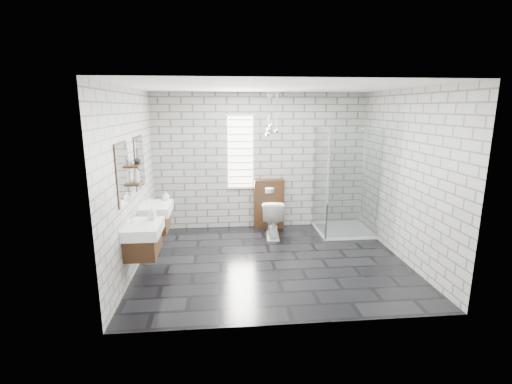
{
  "coord_description": "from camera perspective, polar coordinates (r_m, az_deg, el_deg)",
  "views": [
    {
      "loc": [
        -0.78,
        -5.52,
        2.41
      ],
      "look_at": [
        -0.23,
        0.35,
        1.06
      ],
      "focal_mm": 26.0,
      "sensor_mm": 36.0,
      "label": 1
    }
  ],
  "objects": [
    {
      "name": "vanity_right",
      "position": [
        6.36,
        -15.44,
        -2.66
      ],
      "size": [
        0.47,
        0.7,
        1.57
      ],
      "color": "#3B2312",
      "rests_on": "wall_left"
    },
    {
      "name": "wall_back",
      "position": [
        7.45,
        0.66,
        4.72
      ],
      "size": [
        4.2,
        0.02,
        2.7
      ],
      "primitive_type": "cube",
      "color": "#A4A49F",
      "rests_on": "floor"
    },
    {
      "name": "ceiling",
      "position": [
        5.58,
        2.75,
        15.96
      ],
      "size": [
        4.2,
        3.6,
        0.02
      ],
      "primitive_type": "cube",
      "color": "white",
      "rests_on": "wall_back"
    },
    {
      "name": "soap_bottle_b",
      "position": [
        6.56,
        -13.71,
        -0.56
      ],
      "size": [
        0.14,
        0.14,
        0.15
      ],
      "primitive_type": "imported",
      "rotation": [
        0.0,
        0.0,
        0.19
      ],
      "color": "#B2B2B2",
      "rests_on": "vanity_right"
    },
    {
      "name": "wall_front",
      "position": [
        3.94,
        6.26,
        -2.81
      ],
      "size": [
        4.2,
        0.02,
        2.7
      ],
      "primitive_type": "cube",
      "color": "#A4A49F",
      "rests_on": "floor"
    },
    {
      "name": "shelf_lower",
      "position": [
        5.72,
        -17.92,
        1.27
      ],
      "size": [
        0.14,
        0.3,
        0.03
      ],
      "primitive_type": "cube",
      "color": "#3B2312",
      "rests_on": "wall_left"
    },
    {
      "name": "shower_enclosure",
      "position": [
        7.33,
        12.93,
        -2.51
      ],
      "size": [
        1.0,
        1.0,
        2.03
      ],
      "color": "white",
      "rests_on": "floor"
    },
    {
      "name": "flush_plate",
      "position": [
        7.36,
        2.11,
        0.25
      ],
      "size": [
        0.18,
        0.01,
        0.12
      ],
      "primitive_type": "cube",
      "color": "silver",
      "rests_on": "cistern_panel"
    },
    {
      "name": "wall_right",
      "position": [
        6.32,
        21.91,
        2.31
      ],
      "size": [
        0.02,
        3.6,
        2.7
      ],
      "primitive_type": "cube",
      "color": "#A4A49F",
      "rests_on": "floor"
    },
    {
      "name": "toilet",
      "position": [
        7.04,
        2.55,
        -4.02
      ],
      "size": [
        0.47,
        0.75,
        0.72
      ],
      "primitive_type": "imported",
      "rotation": [
        0.0,
        0.0,
        3.04
      ],
      "color": "white",
      "rests_on": "floor"
    },
    {
      "name": "shelf_upper",
      "position": [
        5.67,
        -18.11,
        3.84
      ],
      "size": [
        0.14,
        0.3,
        0.03
      ],
      "primitive_type": "cube",
      "color": "#3B2312",
      "rests_on": "wall_left"
    },
    {
      "name": "cistern_panel",
      "position": [
        7.53,
        1.99,
        -1.81
      ],
      "size": [
        0.6,
        0.2,
        1.0
      ],
      "primitive_type": "cube",
      "color": "#3B2312",
      "rests_on": "floor"
    },
    {
      "name": "soap_bottle_a",
      "position": [
        5.46,
        -15.68,
        -3.13
      ],
      "size": [
        0.1,
        0.11,
        0.2
      ],
      "primitive_type": "imported",
      "rotation": [
        0.0,
        0.0,
        -0.2
      ],
      "color": "#B2B2B2",
      "rests_on": "vanity_left"
    },
    {
      "name": "wall_left",
      "position": [
        5.78,
        -18.62,
        1.64
      ],
      "size": [
        0.02,
        3.6,
        2.7
      ],
      "primitive_type": "cube",
      "color": "#A4A49F",
      "rests_on": "floor"
    },
    {
      "name": "vase",
      "position": [
        5.77,
        -17.82,
        4.7
      ],
      "size": [
        0.11,
        0.11,
        0.11
      ],
      "primitive_type": "imported",
      "rotation": [
        0.0,
        0.0,
        0.03
      ],
      "color": "#B2B2B2",
      "rests_on": "shelf_upper"
    },
    {
      "name": "window",
      "position": [
        7.36,
        -2.42,
        6.18
      ],
      "size": [
        0.56,
        0.05,
        1.48
      ],
      "color": "white",
      "rests_on": "wall_back"
    },
    {
      "name": "floor",
      "position": [
        6.08,
        2.47,
        -10.58
      ],
      "size": [
        4.2,
        3.6,
        0.02
      ],
      "primitive_type": "cube",
      "color": "black",
      "rests_on": "ground"
    },
    {
      "name": "pendant_cluster",
      "position": [
        6.98,
        2.49,
        9.65
      ],
      "size": [
        0.28,
        0.23,
        0.81
      ],
      "color": "silver",
      "rests_on": "ceiling"
    },
    {
      "name": "soap_bottle_c",
      "position": [
        5.67,
        -17.95,
        2.57
      ],
      "size": [
        0.12,
        0.12,
        0.24
      ],
      "primitive_type": "imported",
      "rotation": [
        0.0,
        0.0,
        0.38
      ],
      "color": "#B2B2B2",
      "rests_on": "shelf_lower"
    },
    {
      "name": "vanity_left",
      "position": [
        5.37,
        -17.31,
        -5.65
      ],
      "size": [
        0.47,
        0.7,
        1.57
      ],
      "color": "#3B2312",
      "rests_on": "wall_left"
    }
  ]
}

